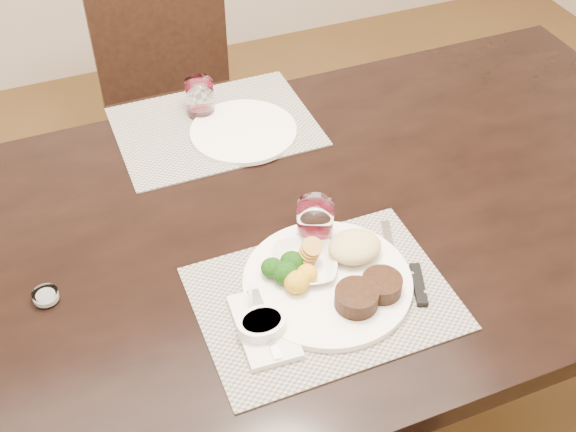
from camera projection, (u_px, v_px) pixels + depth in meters
name	position (u px, v px, depth m)	size (l,w,h in m)	color
ground_plane	(284.00, 422.00, 1.98)	(4.50, 4.50, 0.00)	#4A3117
dining_table	(283.00, 253.00, 1.53)	(2.00, 1.00, 0.75)	black
chair_far	(174.00, 92.00, 2.27)	(0.42, 0.42, 0.90)	black
placemat_near	(323.00, 298.00, 1.32)	(0.46, 0.34, 0.00)	gray
placemat_far	(215.00, 126.00, 1.72)	(0.46, 0.34, 0.00)	gray
dinner_plate	(336.00, 277.00, 1.34)	(0.32, 0.32, 0.06)	white
napkin_fork	(264.00, 326.00, 1.27)	(0.10, 0.17, 0.02)	white
steak_knife	(411.00, 275.00, 1.36)	(0.07, 0.23, 0.01)	silver
cracker_bowl	(303.00, 264.00, 1.36)	(0.17, 0.17, 0.06)	white
sauce_ramekin	(262.00, 325.00, 1.25)	(0.09, 0.13, 0.07)	white
wine_glass_near	(315.00, 225.00, 1.40)	(0.07, 0.07, 0.10)	silver
far_plate	(243.00, 131.00, 1.69)	(0.25, 0.25, 0.01)	white
wine_glass_far	(200.00, 99.00, 1.72)	(0.07, 0.07, 0.09)	silver
salt_cellar	(46.00, 297.00, 1.32)	(0.05, 0.05, 0.02)	silver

